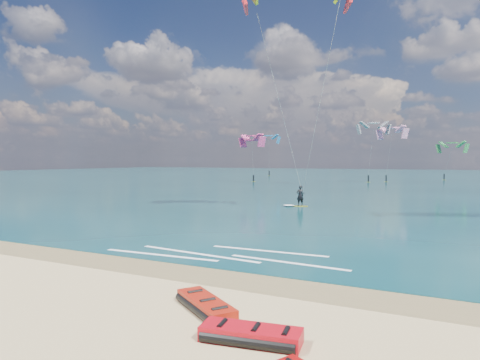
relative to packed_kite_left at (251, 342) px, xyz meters
The scene contains 8 objects.
ground 42.19m from the packed_kite_left, 97.36° to the left, with size 320.00×320.00×0.00m, color tan.
wet_sand_strip 7.25m from the packed_kite_left, 138.12° to the left, with size 320.00×2.40×0.01m, color brown.
sea 105.98m from the packed_kite_left, 92.92° to the left, with size 320.00×200.00×0.04m, color #0A353B.
packed_kite_left is the anchor object (origin of this frame).
packed_kite_mid 2.57m from the packed_kite_left, 147.25° to the left, with size 2.94×1.19×0.43m, color #B21D0C, non-canonical shape.
kitesurfer_main 29.02m from the packed_kite_left, 106.27° to the left, with size 10.02×11.43×20.36m.
shoreline_foam 9.67m from the packed_kite_left, 122.16° to the left, with size 11.93×3.62×0.01m.
distant_kites 81.51m from the packed_kite_left, 97.07° to the left, with size 77.37×35.17×11.71m.
Camera 1 is at (9.86, -11.41, 4.59)m, focal length 32.00 mm.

